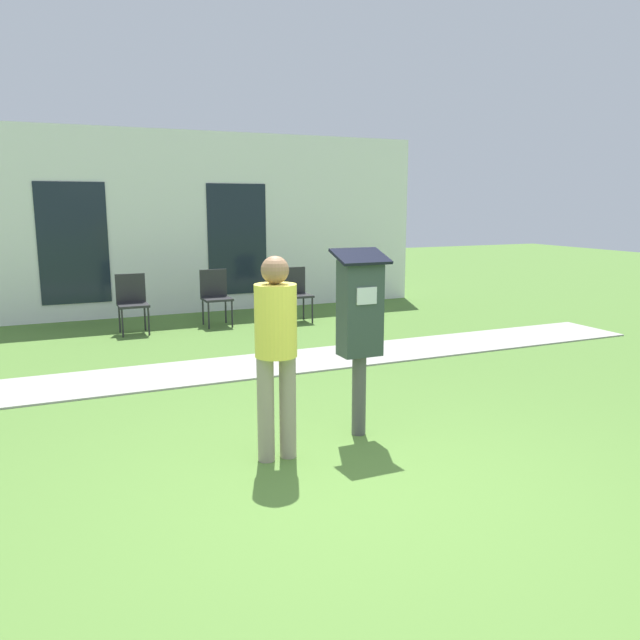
{
  "coord_description": "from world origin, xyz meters",
  "views": [
    {
      "loc": [
        -1.87,
        -3.69,
        1.96
      ],
      "look_at": [
        0.1,
        0.73,
        1.05
      ],
      "focal_mm": 35.0,
      "sensor_mm": 36.0,
      "label": 1
    }
  ],
  "objects_px": {
    "outdoor_chair_left": "(132,299)",
    "outdoor_chair_right": "(295,290)",
    "person_standing": "(276,342)",
    "parking_meter": "(360,318)",
    "outdoor_chair_middle": "(215,293)"
  },
  "relations": [
    {
      "from": "person_standing",
      "to": "outdoor_chair_left",
      "type": "bearing_deg",
      "value": 79.04
    },
    {
      "from": "outdoor_chair_left",
      "to": "outdoor_chair_right",
      "type": "xyz_separation_m",
      "value": [
        2.63,
        -0.09,
        0.0
      ]
    },
    {
      "from": "parking_meter",
      "to": "outdoor_chair_middle",
      "type": "relative_size",
      "value": 1.77
    },
    {
      "from": "parking_meter",
      "to": "person_standing",
      "type": "relative_size",
      "value": 1.01
    },
    {
      "from": "outdoor_chair_left",
      "to": "outdoor_chair_right",
      "type": "bearing_deg",
      "value": 16.78
    },
    {
      "from": "person_standing",
      "to": "outdoor_chair_left",
      "type": "relative_size",
      "value": 1.76
    },
    {
      "from": "outdoor_chair_right",
      "to": "person_standing",
      "type": "bearing_deg",
      "value": -91.06
    },
    {
      "from": "outdoor_chair_left",
      "to": "outdoor_chair_right",
      "type": "distance_m",
      "value": 2.64
    },
    {
      "from": "parking_meter",
      "to": "person_standing",
      "type": "bearing_deg",
      "value": -165.84
    },
    {
      "from": "outdoor_chair_left",
      "to": "outdoor_chair_middle",
      "type": "xyz_separation_m",
      "value": [
        1.32,
        0.09,
        0.0
      ]
    },
    {
      "from": "outdoor_chair_left",
      "to": "parking_meter",
      "type": "bearing_deg",
      "value": -58.29
    },
    {
      "from": "person_standing",
      "to": "outdoor_chair_middle",
      "type": "height_order",
      "value": "person_standing"
    },
    {
      "from": "outdoor_chair_left",
      "to": "outdoor_chair_middle",
      "type": "bearing_deg",
      "value": 22.85
    },
    {
      "from": "parking_meter",
      "to": "outdoor_chair_middle",
      "type": "height_order",
      "value": "parking_meter"
    },
    {
      "from": "parking_meter",
      "to": "outdoor_chair_right",
      "type": "bearing_deg",
      "value": 74.17
    }
  ]
}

